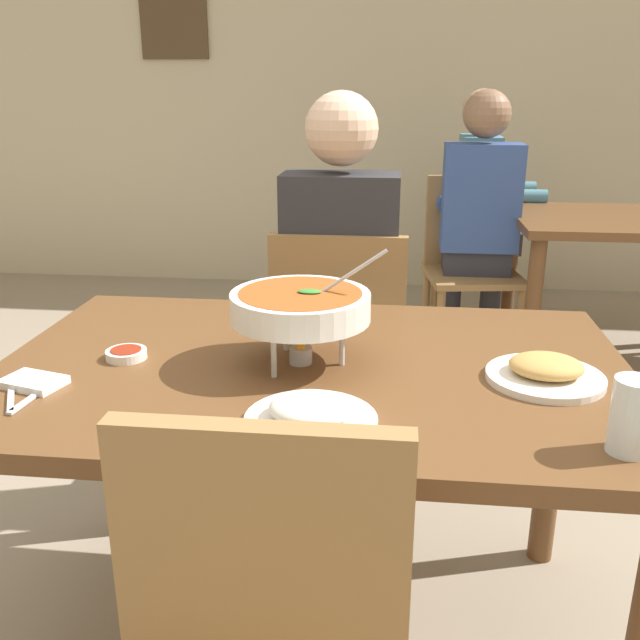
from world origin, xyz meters
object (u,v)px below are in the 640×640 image
Objects in this scene: rice_plate at (311,414)px; patron_bg_left at (484,196)px; diner_main at (341,274)px; curry_bowl at (300,307)px; drink_glass at (631,420)px; dining_table_far at (620,244)px; chair_diner_main at (340,345)px; chair_bg_left at (490,239)px; chair_bg_middle at (469,257)px; dining_table_main at (313,406)px; sauce_dish at (126,354)px; patron_bg_middle at (479,212)px; appetizer_plate at (546,372)px.

patron_bg_left reaches higher than rice_plate.
diner_main is 1.86m from patron_bg_left.
curry_bowl is 2.56× the size of drink_glass.
curry_bowl is 2.34m from dining_table_far.
chair_diner_main is at bearing -90.00° from diner_main.
patron_bg_left is at bearing 69.63° from diner_main.
chair_bg_left is 0.46m from chair_bg_middle.
dining_table_far is (0.66, 2.28, -0.19)m from drink_glass.
diner_main reaches higher than dining_table_main.
sauce_dish is 2.25m from patron_bg_middle.
drink_glass reaches higher than dining_table_far.
curry_bowl reaches higher than rice_plate.
dining_table_far is 1.11× the size of chair_bg_left.
sauce_dish reaches higher than dining_table_main.
curry_bowl reaches higher than dining_table_far.
dining_table_main is 0.67m from drink_glass.
patron_bg_left is (1.06, 2.52, -0.01)m from sauce_dish.
drink_glass reaches higher than appetizer_plate.
dining_table_main is 1.05× the size of patron_bg_middle.
patron_bg_middle is at bearing 89.96° from drink_glass.
sauce_dish is at bearing -177.98° from curry_bowl.
chair_diner_main reaches higher than drink_glass.
curry_bowl is 2.10m from patron_bg_middle.
chair_diner_main is 1.00× the size of chair_bg_middle.
appetizer_plate is 0.27× the size of chair_bg_left.
sauce_dish is (-0.45, 0.27, -0.01)m from rice_plate.
patron_bg_middle is at bearing -104.75° from chair_bg_left.
dining_table_main is 0.31m from rice_plate.
dining_table_main is at bearing 150.08° from drink_glass.
diner_main is at bearing -135.94° from dining_table_far.
chair_bg_left is at bearing 73.90° from curry_bowl.
dining_table_main is at bearing -104.46° from patron_bg_left.
patron_bg_left reaches higher than drink_glass.
diner_main is 5.46× the size of rice_plate.
patron_bg_left reaches higher than curry_bowl.
rice_plate is 0.18× the size of patron_bg_left.
appetizer_plate is (0.51, -0.04, -0.11)m from curry_bowl.
chair_diner_main is 1.00× the size of chair_bg_left.
sauce_dish is 1.03m from drink_glass.
chair_diner_main is 6.92× the size of drink_glass.
appetizer_plate reaches higher than dining_table_main.
chair_bg_middle is (0.54, 1.33, 0.00)m from chair_diner_main.
dining_table_far is (1.23, 1.95, -0.03)m from dining_table_main.
appetizer_plate is 0.27× the size of chair_bg_middle.
drink_glass is at bearing -91.65° from patron_bg_left.
diner_main is 1.23m from drink_glass.
chair_bg_middle is at bearing 67.27° from diner_main.
chair_bg_middle is (0.57, 2.06, -0.36)m from curry_bowl.
chair_bg_left is (0.69, 1.76, 0.00)m from chair_diner_main.
dining_table_main is 1.05× the size of patron_bg_left.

